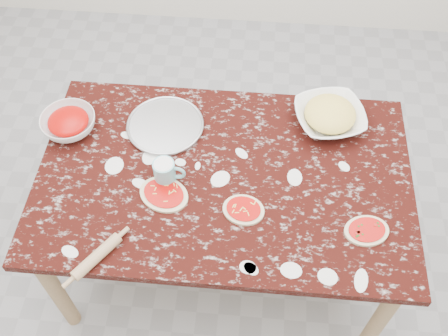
% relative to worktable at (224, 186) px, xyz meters
% --- Properties ---
extents(ground, '(4.00, 4.00, 0.00)m').
position_rel_worktable_xyz_m(ground, '(0.00, 0.00, -0.67)').
color(ground, gray).
extents(worktable, '(1.60, 1.00, 0.75)m').
position_rel_worktable_xyz_m(worktable, '(0.00, 0.00, 0.00)').
color(worktable, black).
rests_on(worktable, ground).
extents(pizza_tray, '(0.45, 0.45, 0.01)m').
position_rel_worktable_xyz_m(pizza_tray, '(-0.29, 0.25, 0.09)').
color(pizza_tray, '#B2B2B7').
rests_on(pizza_tray, worktable).
extents(sauce_bowl, '(0.32, 0.32, 0.08)m').
position_rel_worktable_xyz_m(sauce_bowl, '(-0.72, 0.19, 0.12)').
color(sauce_bowl, white).
rests_on(sauce_bowl, worktable).
extents(cheese_bowl, '(0.38, 0.38, 0.08)m').
position_rel_worktable_xyz_m(cheese_bowl, '(0.45, 0.34, 0.12)').
color(cheese_bowl, white).
rests_on(cheese_bowl, worktable).
extents(flour_mug, '(0.14, 0.09, 0.11)m').
position_rel_worktable_xyz_m(flour_mug, '(-0.24, -0.04, 0.14)').
color(flour_mug, '#6CB7C0').
rests_on(flour_mug, worktable).
extents(pizza_left, '(0.26, 0.24, 0.02)m').
position_rel_worktable_xyz_m(pizza_left, '(-0.24, -0.13, 0.09)').
color(pizza_left, beige).
rests_on(pizza_left, worktable).
extents(pizza_mid, '(0.20, 0.17, 0.02)m').
position_rel_worktable_xyz_m(pizza_mid, '(0.09, -0.17, 0.09)').
color(pizza_mid, beige).
rests_on(pizza_mid, worktable).
extents(pizza_right, '(0.21, 0.18, 0.02)m').
position_rel_worktable_xyz_m(pizza_right, '(0.58, -0.22, 0.09)').
color(pizza_right, beige).
rests_on(pizza_right, worktable).
extents(rolling_pin, '(0.17, 0.21, 0.04)m').
position_rel_worktable_xyz_m(rolling_pin, '(-0.45, -0.44, 0.11)').
color(rolling_pin, tan).
rests_on(rolling_pin, worktable).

